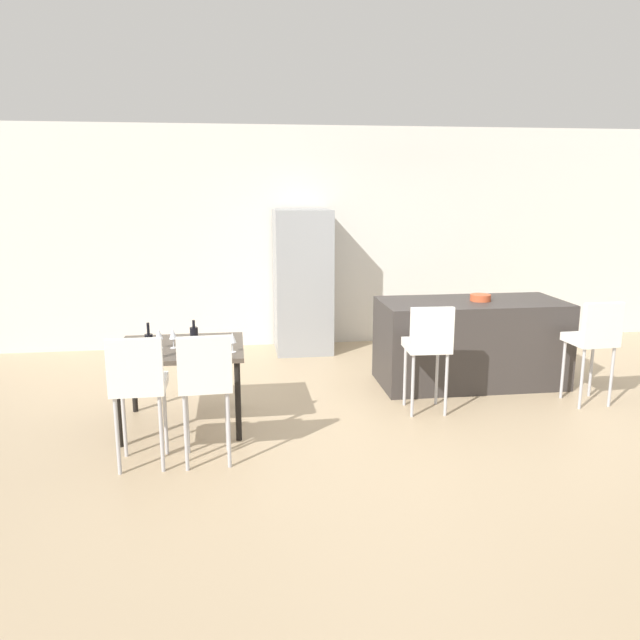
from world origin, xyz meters
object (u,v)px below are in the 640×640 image
object	(u,v)px
dining_table	(181,354)
wine_bottle_corner	(149,346)
dining_chair_near	(138,381)
refrigerator	(303,282)
kitchen_island	(470,342)
bar_chair_left	(428,342)
wine_glass_right	(173,334)
bar_chair_middle	(594,336)
wine_bottle_left	(194,342)
wine_glass_far	(159,335)
fruit_bowl	(480,298)
dining_chair_far	(205,378)
wine_glass_middle	(232,338)

from	to	relation	value
dining_table	wine_bottle_corner	world-z (taller)	wine_bottle_corner
dining_chair_near	refrigerator	world-z (taller)	refrigerator
kitchen_island	refrigerator	distance (m)	2.36
bar_chair_left	wine_glass_right	xyz separation A→B (m)	(-2.33, -0.06, 0.17)
bar_chair_middle	wine_glass_right	bearing A→B (deg)	-179.18
wine_bottle_left	refrigerator	world-z (taller)	refrigerator
wine_bottle_corner	wine_glass_far	world-z (taller)	wine_bottle_corner
wine_glass_far	fruit_bowl	distance (m)	3.40
bar_chair_middle	dining_chair_far	distance (m)	3.79
bar_chair_left	dining_chair_near	bearing A→B (deg)	-161.59
wine_glass_right	dining_chair_near	bearing A→B (deg)	-103.93
dining_chair_near	wine_glass_right	size ratio (longest dim) A/B	6.03
kitchen_island	wine_bottle_corner	distance (m)	3.48
wine_glass_far	refrigerator	size ratio (longest dim) A/B	0.09
bar_chair_middle	wine_glass_middle	xyz separation A→B (m)	(-3.49, -0.27, 0.17)
refrigerator	fruit_bowl	size ratio (longest dim) A/B	8.36
kitchen_island	fruit_bowl	xyz separation A→B (m)	(0.09, -0.01, 0.50)
bar_chair_left	wine_glass_middle	size ratio (longest dim) A/B	6.03
bar_chair_middle	wine_bottle_left	bearing A→B (deg)	-174.07
wine_bottle_left	refrigerator	bearing A→B (deg)	66.83
dining_chair_near	kitchen_island	bearing A→B (deg)	27.04
bar_chair_middle	wine_bottle_left	distance (m)	3.82
dining_table	wine_bottle_left	size ratio (longest dim) A/B	3.48
bar_chair_left	refrigerator	distance (m)	2.61
kitchen_island	dining_chair_far	bearing A→B (deg)	-148.94
wine_glass_middle	refrigerator	world-z (taller)	refrigerator
wine_bottle_corner	refrigerator	xyz separation A→B (m)	(1.57, 2.85, 0.06)
dining_chair_near	fruit_bowl	bearing A→B (deg)	26.35
bar_chair_left	dining_table	bearing A→B (deg)	-179.94
wine_bottle_left	bar_chair_left	bearing A→B (deg)	10.51
dining_table	wine_glass_middle	xyz separation A→B (m)	(0.46, -0.26, 0.20)
wine_bottle_corner	wine_glass_middle	xyz separation A→B (m)	(0.67, 0.15, 0.01)
wine_bottle_left	fruit_bowl	world-z (taller)	wine_bottle_left
kitchen_island	wine_glass_far	xyz separation A→B (m)	(-3.19, -0.88, 0.40)
bar_chair_middle	bar_chair_left	bearing A→B (deg)	-180.00
refrigerator	dining_chair_near	bearing A→B (deg)	-116.15
wine_glass_right	refrigerator	xyz separation A→B (m)	(1.42, 2.49, 0.06)
bar_chair_left	refrigerator	world-z (taller)	refrigerator
bar_chair_middle	fruit_bowl	size ratio (longest dim) A/B	4.77
wine_bottle_left	wine_glass_far	size ratio (longest dim) A/B	1.82
dining_table	wine_glass_far	distance (m)	0.27
wine_glass_right	refrigerator	world-z (taller)	refrigerator
bar_chair_middle	refrigerator	bearing A→B (deg)	136.69
dining_chair_far	wine_glass_right	xyz separation A→B (m)	(-0.30, 0.78, 0.17)
kitchen_island	fruit_bowl	distance (m)	0.50
kitchen_island	wine_glass_right	world-z (taller)	kitchen_island
bar_chair_left	wine_bottle_corner	world-z (taller)	wine_bottle_corner
wine_glass_middle	wine_glass_far	distance (m)	0.67
bar_chair_left	fruit_bowl	world-z (taller)	bar_chair_left
kitchen_island	bar_chair_left	world-z (taller)	bar_chair_left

